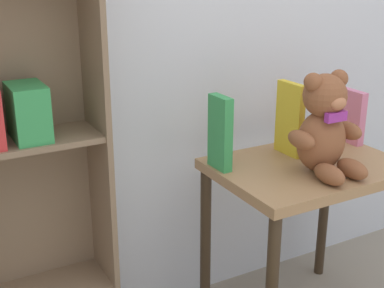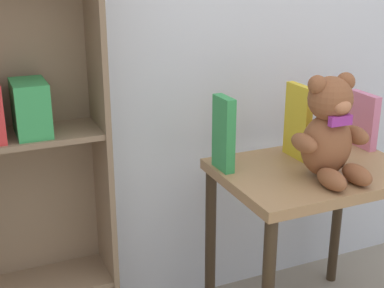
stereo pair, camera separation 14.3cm
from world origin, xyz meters
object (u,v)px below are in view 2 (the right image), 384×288
(bookshelf_side, at_px, (6,109))
(book_standing_pink, at_px, (363,120))
(teddy_bear, at_px, (330,131))
(display_table, at_px, (312,195))
(book_standing_green, at_px, (224,134))
(book_standing_yellow, at_px, (298,122))

(bookshelf_side, relative_size, book_standing_pink, 7.90)
(teddy_bear, bearing_deg, display_table, 83.08)
(bookshelf_side, relative_size, display_table, 2.52)
(display_table, distance_m, book_standing_pink, 0.37)
(teddy_bear, xyz_separation_m, book_standing_pink, (0.30, 0.19, -0.05))
(book_standing_green, bearing_deg, bookshelf_side, 166.87)
(book_standing_yellow, bearing_deg, display_table, -91.36)
(bookshelf_side, bearing_deg, book_standing_yellow, -8.29)
(bookshelf_side, bearing_deg, teddy_bear, -19.21)
(bookshelf_side, distance_m, teddy_bear, 1.00)
(book_standing_green, height_order, book_standing_yellow, book_standing_yellow)
(teddy_bear, relative_size, book_standing_green, 1.34)
(bookshelf_side, height_order, book_standing_yellow, bookshelf_side)
(bookshelf_side, bearing_deg, book_standing_pink, -6.27)
(display_table, xyz_separation_m, book_standing_green, (-0.29, 0.11, 0.23))
(teddy_bear, xyz_separation_m, book_standing_yellow, (0.01, 0.19, -0.02))
(bookshelf_side, xyz_separation_m, book_standing_yellow, (0.95, -0.14, -0.12))
(display_table, distance_m, teddy_bear, 0.27)
(display_table, height_order, book_standing_green, book_standing_green)
(book_standing_pink, bearing_deg, bookshelf_side, 174.71)
(display_table, bearing_deg, bookshelf_side, 165.15)
(book_standing_yellow, bearing_deg, teddy_bear, -94.15)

